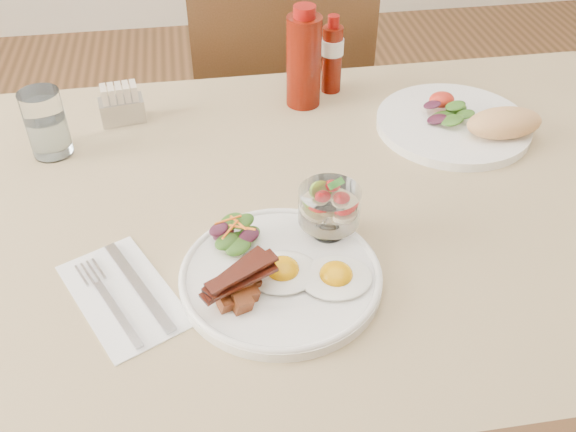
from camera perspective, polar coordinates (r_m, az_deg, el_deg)
name	(u,v)px	position (r m, az deg, el deg)	size (l,w,h in m)	color
table	(334,239)	(1.10, 4.14, -2.03)	(1.33, 0.88, 0.75)	#523119
chair_far	(278,112)	(1.71, -0.88, 9.25)	(0.42, 0.42, 0.93)	#523119
main_plate	(281,277)	(0.89, -0.66, -5.45)	(0.28, 0.28, 0.02)	white
fried_eggs	(309,273)	(0.87, 1.90, -5.13)	(0.19, 0.14, 0.03)	white
bacon_potato_pile	(239,286)	(0.84, -4.40, -6.19)	(0.11, 0.08, 0.05)	brown
side_salad	(236,235)	(0.92, -4.69, -1.69)	(0.08, 0.07, 0.04)	#204512
fruit_cup	(329,206)	(0.92, 3.69, 0.89)	(0.09, 0.09, 0.09)	white
second_plate	(465,123)	(1.23, 15.45, 8.01)	(0.28, 0.28, 0.07)	white
ketchup_bottle	(304,60)	(1.25, 1.41, 13.71)	(0.08, 0.08, 0.20)	#5B0F05
hot_sauce_bottle	(332,55)	(1.30, 3.93, 14.06)	(0.05, 0.05, 0.16)	#5B0F05
sugar_caddy	(122,106)	(1.25, -14.58, 9.48)	(0.09, 0.06, 0.07)	#AFAFB4
water_glass	(47,127)	(1.19, -20.63, 7.40)	(0.07, 0.07, 0.12)	white
napkin_cutlery	(125,294)	(0.90, -14.32, -6.74)	(0.20, 0.24, 0.01)	white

